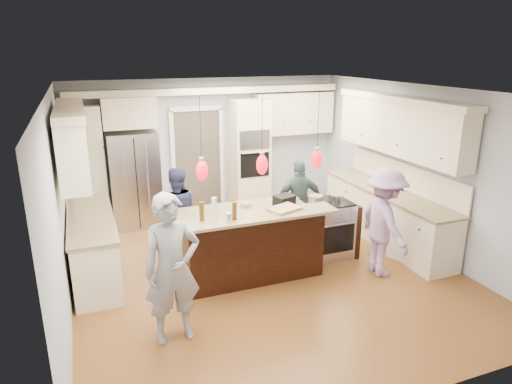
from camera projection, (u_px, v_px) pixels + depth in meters
ground_plane at (264, 270)px, 6.98m from camera, size 6.00×6.00×0.00m
room_shell at (265, 154)px, 6.44m from camera, size 5.54×6.04×2.72m
refrigerator at (135, 180)px, 8.53m from camera, size 0.90×0.70×1.80m
oven_column at (249, 156)px, 9.27m from camera, size 0.72×0.69×2.30m
back_upper_cabinets at (174, 135)px, 8.68m from camera, size 5.30×0.61×2.54m
right_counter_run at (390, 183)px, 7.78m from camera, size 0.64×3.10×2.51m
left_cabinets at (86, 208)px, 6.53m from camera, size 0.64×2.30×2.51m
kitchen_island at (247, 241)px, 6.82m from camera, size 2.10×1.46×1.12m
island_range at (327, 229)px, 7.38m from camera, size 0.82×0.71×0.92m
pendant_lights at (262, 164)px, 5.90m from camera, size 1.75×0.15×1.03m
person_bar_end at (172, 269)px, 5.10m from camera, size 0.66×0.45×1.76m
person_far_left at (177, 212)px, 7.30m from camera, size 0.75×0.60×1.47m
person_far_right at (299, 201)px, 7.87m from camera, size 0.90×0.50×1.45m
person_range_side at (384, 222)px, 6.65m from camera, size 0.67×1.09×1.63m
floor_rug at (409, 255)px, 7.46m from camera, size 1.01×1.23×0.01m
water_bottle at (214, 209)px, 5.87m from camera, size 0.08×0.08×0.30m
beer_bottle_a at (202, 211)px, 5.83m from camera, size 0.06×0.06×0.25m
beer_bottle_b at (234, 211)px, 5.87m from camera, size 0.06×0.06×0.24m
beer_bottle_c at (234, 208)px, 6.01m from camera, size 0.06×0.06×0.22m
drink_can at (229, 218)px, 5.80m from camera, size 0.09×0.09×0.13m
cutting_board at (284, 209)px, 6.26m from camera, size 0.50×0.43×0.03m
pot_large at (316, 199)px, 7.13m from camera, size 0.22×0.22×0.13m
pot_small at (335, 197)px, 7.30m from camera, size 0.18×0.18×0.09m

